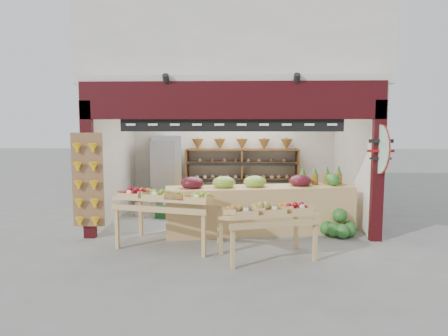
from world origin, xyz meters
TOP-DOWN VIEW (x-y plane):
  - ground at (0.00, 0.00)m, footprint 60.00×60.00m
  - shop_structure at (0.00, 1.61)m, footprint 6.36×5.12m
  - banana_board at (-2.73, -1.17)m, footprint 0.60×0.15m
  - gift_sign at (2.75, -1.15)m, footprint 0.04×0.93m
  - back_shelving at (0.22, 1.96)m, footprint 2.97×0.49m
  - refrigerator at (-1.79, 1.83)m, footprint 0.92×0.92m
  - cardboard_stack at (-1.87, 0.86)m, footprint 1.03×0.74m
  - mid_counter at (0.57, -0.55)m, footprint 3.87×1.39m
  - display_table_left at (-1.21, -1.46)m, footprint 1.93×1.37m
  - display_table_right at (0.62, -2.12)m, footprint 1.68×1.24m
  - watermelon_pile at (2.14, -0.69)m, footprint 0.75×0.72m

SIDE VIEW (x-z plane):
  - ground at x=0.00m, z-range 0.00..0.00m
  - watermelon_pile at x=2.14m, z-range -0.07..0.47m
  - cardboard_stack at x=-1.87m, z-range -0.08..0.55m
  - mid_counter at x=0.57m, z-range -0.07..1.11m
  - display_table_right at x=0.62m, z-range 0.27..1.24m
  - display_table_left at x=-1.21m, z-range 0.31..1.41m
  - refrigerator at x=-1.79m, z-range 0.00..1.92m
  - banana_board at x=-2.73m, z-range 0.22..2.02m
  - back_shelving at x=0.22m, z-range 0.22..2.06m
  - gift_sign at x=2.75m, z-range 1.29..2.21m
  - shop_structure at x=0.00m, z-range 1.22..6.62m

